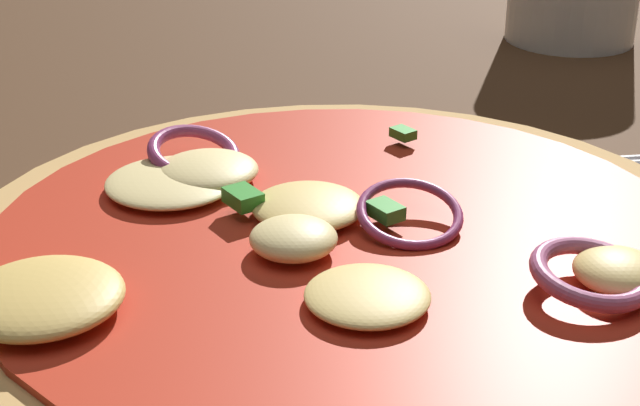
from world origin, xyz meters
TOP-DOWN VIEW (x-y plane):
  - dining_table at (0.00, 0.00)m, footprint 1.24×1.08m
  - pizza at (-0.01, 0.04)m, footprint 0.29×0.29m

SIDE VIEW (x-z plane):
  - dining_table at x=0.00m, z-range 0.00..0.03m
  - pizza at x=-0.01m, z-range 0.03..0.06m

